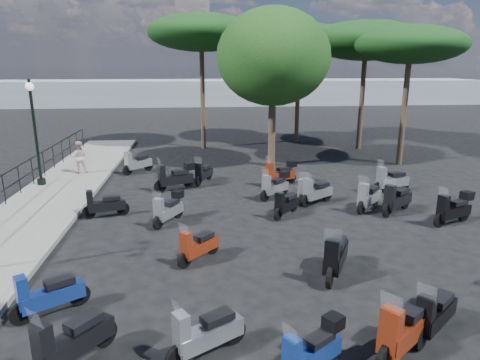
{
  "coord_description": "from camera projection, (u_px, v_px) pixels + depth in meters",
  "views": [
    {
      "loc": [
        -0.85,
        -10.45,
        5.04
      ],
      "look_at": [
        0.51,
        3.53,
        1.2
      ],
      "focal_mm": 32.0,
      "sensor_mm": 36.0,
      "label": 1
    }
  ],
  "objects": [
    {
      "name": "ground",
      "position": [
        234.0,
        258.0,
        11.44
      ],
      "size": [
        120.0,
        120.0,
        0.0
      ],
      "primitive_type": "plane",
      "color": "black",
      "rests_on": "ground"
    },
    {
      "name": "sidewalk",
      "position": [
        24.0,
        224.0,
        13.7
      ],
      "size": [
        3.0,
        30.0,
        0.15
      ],
      "primitive_type": "cube",
      "color": "slate",
      "rests_on": "ground"
    },
    {
      "name": "lamp_post_2",
      "position": [
        34.0,
        126.0,
        17.23
      ],
      "size": [
        0.65,
        1.2,
        4.3
      ],
      "rotation": [
        0.0,
        0.0,
        0.37
      ],
      "color": "black",
      "rests_on": "sidewalk"
    },
    {
      "name": "pedestrian_far",
      "position": [
        79.0,
        157.0,
        19.58
      ],
      "size": [
        0.8,
        0.68,
        1.47
      ],
      "primitive_type": "imported",
      "rotation": [
        0.0,
        0.0,
        3.32
      ],
      "color": "beige",
      "rests_on": "sidewalk"
    },
    {
      "name": "scooter_1",
      "position": [
        72.0,
        342.0,
        7.24
      ],
      "size": [
        1.19,
        1.44,
        1.4
      ],
      "rotation": [
        0.0,
        0.0,
        2.47
      ],
      "color": "black",
      "rests_on": "ground"
    },
    {
      "name": "scooter_2",
      "position": [
        48.0,
        295.0,
        8.76
      ],
      "size": [
        1.41,
        1.0,
        1.29
      ],
      "rotation": [
        0.0,
        0.0,
        2.15
      ],
      "color": "black",
      "rests_on": "ground"
    },
    {
      "name": "scooter_3",
      "position": [
        104.0,
        205.0,
        14.41
      ],
      "size": [
        1.53,
        0.64,
        1.24
      ],
      "rotation": [
        0.0,
        0.0,
        1.84
      ],
      "color": "black",
      "rests_on": "ground"
    },
    {
      "name": "scooter_4",
      "position": [
        137.0,
        163.0,
        20.21
      ],
      "size": [
        1.29,
        1.3,
        1.37
      ],
      "rotation": [
        0.0,
        0.0,
        2.36
      ],
      "color": "black",
      "rests_on": "ground"
    },
    {
      "name": "scooter_6",
      "position": [
        205.0,
        334.0,
        7.5
      ],
      "size": [
        1.46,
        0.97,
        1.31
      ],
      "rotation": [
        0.0,
        0.0,
        2.11
      ],
      "color": "black",
      "rests_on": "ground"
    },
    {
      "name": "scooter_7",
      "position": [
        198.0,
        246.0,
        11.17
      ],
      "size": [
        1.11,
        1.16,
        1.2
      ],
      "rotation": [
        0.0,
        0.0,
        2.38
      ],
      "color": "black",
      "rests_on": "ground"
    },
    {
      "name": "scooter_8",
      "position": [
        168.0,
        209.0,
        13.82
      ],
      "size": [
        0.97,
        1.43,
        1.27
      ],
      "rotation": [
        0.0,
        0.0,
        2.6
      ],
      "color": "black",
      "rests_on": "ground"
    },
    {
      "name": "scooter_9",
      "position": [
        175.0,
        177.0,
        17.45
      ],
      "size": [
        1.68,
        0.97,
        1.43
      ],
      "rotation": [
        0.0,
        0.0,
        2.0
      ],
      "color": "black",
      "rests_on": "ground"
    },
    {
      "name": "scooter_10",
      "position": [
        203.0,
        173.0,
        18.53
      ],
      "size": [
        0.84,
        1.49,
        1.27
      ],
      "rotation": [
        0.0,
        0.0,
        2.71
      ],
      "color": "black",
      "rests_on": "ground"
    },
    {
      "name": "scooter_12",
      "position": [
        312.0,
        352.0,
        7.03
      ],
      "size": [
        1.31,
        0.98,
        1.19
      ],
      "rotation": [
        0.0,
        0.0,
        2.17
      ],
      "color": "black",
      "rests_on": "ground"
    },
    {
      "name": "scooter_13",
      "position": [
        335.0,
        257.0,
        10.37
      ],
      "size": [
        1.03,
        1.68,
        1.47
      ],
      "rotation": [
        0.0,
        0.0,
        2.65
      ],
      "color": "black",
      "rests_on": "ground"
    },
    {
      "name": "scooter_14",
      "position": [
        286.0,
        204.0,
        14.49
      ],
      "size": [
        1.06,
        1.21,
        1.21
      ],
      "rotation": [
        0.0,
        0.0,
        2.43
      ],
      "color": "black",
      "rests_on": "ground"
    },
    {
      "name": "scooter_15",
      "position": [
        316.0,
        192.0,
        15.72
      ],
      "size": [
        1.44,
        1.05,
        1.33
      ],
      "rotation": [
        0.0,
        0.0,
        2.17
      ],
      "color": "black",
      "rests_on": "ground"
    },
    {
      "name": "scooter_16",
      "position": [
        280.0,
        174.0,
        18.19
      ],
      "size": [
        1.58,
        0.86,
        1.33
      ],
      "rotation": [
        0.0,
        0.0,
        1.97
      ],
      "color": "black",
      "rests_on": "ground"
    },
    {
      "name": "scooter_18",
      "position": [
        434.0,
        315.0,
        8.07
      ],
      "size": [
        1.33,
        1.12,
        1.3
      ],
      "rotation": [
        0.0,
        0.0,
        2.26
      ],
      "color": "black",
      "rests_on": "ground"
    },
    {
      "name": "scooter_19",
      "position": [
        404.0,
        330.0,
        7.51
      ],
      "size": [
        1.53,
        1.24,
        1.48
      ],
      "rotation": [
        0.0,
        0.0,
        2.23
      ],
      "color": "black",
      "rests_on": "ground"
    },
    {
      "name": "scooter_20",
      "position": [
        396.0,
        200.0,
        14.76
      ],
      "size": [
        1.48,
        1.18,
        1.42
      ],
      "rotation": [
        0.0,
        0.0,
        2.23
      ],
      "color": "black",
      "rests_on": "ground"
    },
    {
      "name": "scooter_21",
      "position": [
        306.0,
        191.0,
        15.99
      ],
      "size": [
        0.94,
        1.41,
        1.27
      ],
      "rotation": [
        0.0,
        0.0,
        2.59
      ],
      "color": "black",
      "rests_on": "ground"
    },
    {
      "name": "scooter_22",
      "position": [
        275.0,
        186.0,
        16.45
      ],
      "size": [
        1.31,
        1.15,
        1.27
      ],
      "rotation": [
        0.0,
        0.0,
        2.27
      ],
      "color": "black",
      "rests_on": "ground"
    },
    {
      "name": "scooter_26",
      "position": [
        369.0,
        197.0,
        15.07
      ],
      "size": [
        1.29,
        1.31,
        1.38
      ],
      "rotation": [
        0.0,
        0.0,
        2.36
      ],
      "color": "black",
      "rests_on": "ground"
    },
    {
      "name": "scooter_27",
      "position": [
        453.0,
        209.0,
        13.76
      ],
      "size": [
        1.59,
        0.87,
        1.34
      ],
      "rotation": [
        0.0,
        0.0,
        1.97
      ],
      "color": "black",
      "rests_on": "ground"
    },
    {
      "name": "scooter_28",
      "position": [
        391.0,
        181.0,
        17.12
      ],
      "size": [
        1.73,
        0.76,
        1.41
      ],
      "rotation": [
        0.0,
        0.0,
        1.86
      ],
      "color": "black",
      "rests_on": "ground"
    },
    {
      "name": "broadleaf_tree",
      "position": [
        273.0,
        57.0,
        20.36
      ],
      "size": [
        5.44,
        5.44,
        7.65
      ],
      "color": "#38281E",
      "rests_on": "ground"
    },
    {
      "name": "pine_0",
      "position": [
        300.0,
        40.0,
        26.86
      ],
      "size": [
        6.2,
        6.2,
        7.54
      ],
      "color": "#38281E",
      "rests_on": "ground"
    },
    {
      "name": "pine_1",
      "position": [
        366.0,
        41.0,
        24.49
      ],
      "size": [
        6.49,
        6.49,
        7.44
      ],
      "color": "#38281E",
      "rests_on": "ground"
    },
    {
      "name": "pine_2",
      "position": [
        201.0,
        33.0,
        24.5
      ],
      "size": [
        6.18,
        6.18,
        7.84
      ],
      "color": "#38281E",
      "rests_on": "ground"
    },
    {
      "name": "pine_3",
      "position": [
        411.0,
        45.0,
        20.54
      ],
      "size": [
        5.28,
        5.28,
        6.84
      ],
      "color": "#38281E",
      "rests_on": "ground"
    },
    {
      "name": "distant_hills",
      "position": [
        204.0,
        92.0,
        54.25
      ],
      "size": [
        70.0,
        8.0,
        3.0
      ],
      "primitive_type": "cube",
      "color": "gray",
      "rests_on": "ground"
    }
  ]
}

